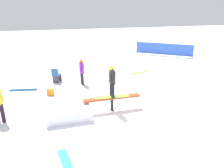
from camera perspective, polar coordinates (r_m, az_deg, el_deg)
The scene contains 11 objects.
ground_plane at distance 9.68m, azimuth 0.00°, elevation -6.87°, with size 60.00×60.00×0.00m, color white.
rail_feature at distance 9.44m, azimuth 0.00°, elevation -3.93°, with size 2.51×0.37×0.64m.
snow_kicker_ramp at distance 9.30m, azimuth -11.40°, elevation -6.87°, with size 1.80×1.50×0.48m, color white.
main_rider_on_rail at distance 9.14m, azimuth 0.00°, elevation 0.64°, with size 1.46×0.76×1.42m.
bystander_purple at distance 12.50m, azimuth -7.93°, elevation 3.56°, with size 0.24×0.67×1.49m.
loose_snowboard_lime at distance 14.77m, azimuth 7.24°, elevation 2.97°, with size 1.44×0.28×0.02m, color #7FDE33.
loose_snowboard_navy at distance 12.72m, azimuth -22.14°, elevation -1.45°, with size 1.45×0.28×0.02m, color navy.
loose_snowboard_cyan at distance 7.01m, azimuth -11.82°, elevation -19.54°, with size 1.34×0.28×0.02m, color #2ABCCE.
folding_chair at distance 13.21m, azimuth -14.32°, elevation 2.15°, with size 0.60×0.60×0.88m.
backpack_on_snow at distance 11.53m, azimuth -15.80°, elevation -2.06°, with size 0.30×0.22×0.34m, color orange.
safety_fence at distance 19.71m, azimuth 13.40°, elevation 8.87°, with size 4.08×2.73×1.10m.
Camera 1 is at (-1.99, -8.34, 4.51)m, focal length 35.00 mm.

